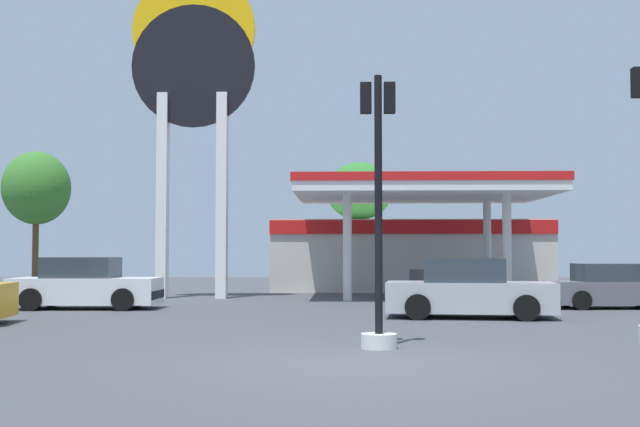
{
  "coord_description": "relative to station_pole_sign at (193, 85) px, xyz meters",
  "views": [
    {
      "loc": [
        -0.3,
        -12.59,
        1.71
      ],
      "look_at": [
        -1.1,
        13.73,
        3.04
      ],
      "focal_mm": 44.55,
      "sensor_mm": 36.0,
      "label": 1
    }
  ],
  "objects": [
    {
      "name": "ground_plane",
      "position": [
        6.15,
        -17.72,
        -8.26
      ],
      "size": [
        90.0,
        90.0,
        0.0
      ],
      "primitive_type": "plane",
      "color": "#47474C",
      "rests_on": "ground"
    },
    {
      "name": "station_pole_sign",
      "position": [
        0.0,
        0.0,
        0.0
      ],
      "size": [
        4.8,
        0.56,
        12.84
      ],
      "color": "white",
      "rests_on": "ground"
    },
    {
      "name": "tree_0",
      "position": [
        -10.38,
        10.9,
        -3.11
      ],
      "size": [
        3.53,
        3.53,
        7.1
      ],
      "color": "brown",
      "rests_on": "ground"
    },
    {
      "name": "gas_station",
      "position": [
        8.84,
        6.02,
        -6.22
      ],
      "size": [
        12.51,
        13.27,
        4.53
      ],
      "color": "beige",
      "rests_on": "ground"
    },
    {
      "name": "car_0",
      "position": [
        9.17,
        -8.96,
        -7.54
      ],
      "size": [
        4.59,
        2.38,
        1.58
      ],
      "color": "black",
      "rests_on": "ground"
    },
    {
      "name": "car_4",
      "position": [
        14.2,
        -5.14,
        -7.62
      ],
      "size": [
        3.97,
        1.9,
        1.4
      ],
      "color": "black",
      "rests_on": "ground"
    },
    {
      "name": "traffic_signal_0",
      "position": [
        6.48,
        -15.84,
        -6.18
      ],
      "size": [
        0.66,
        0.69,
        4.98
      ],
      "color": "silver",
      "rests_on": "ground"
    },
    {
      "name": "car_1",
      "position": [
        -2.18,
        -5.87,
        -7.53
      ],
      "size": [
        4.51,
        2.13,
        1.6
      ],
      "color": "black",
      "rests_on": "ground"
    },
    {
      "name": "tree_1",
      "position": [
        6.61,
        9.32,
        -3.45
      ],
      "size": [
        3.31,
        3.31,
        6.28
      ],
      "color": "brown",
      "rests_on": "ground"
    }
  ]
}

